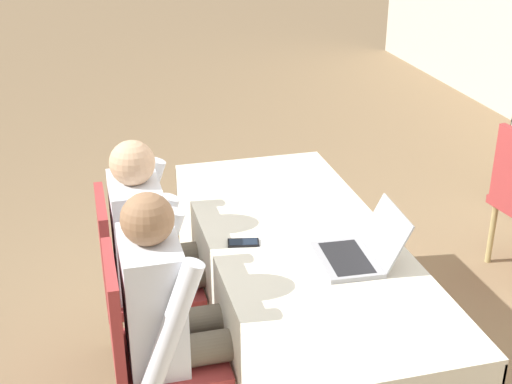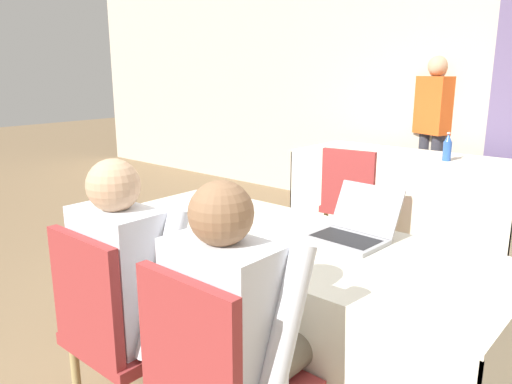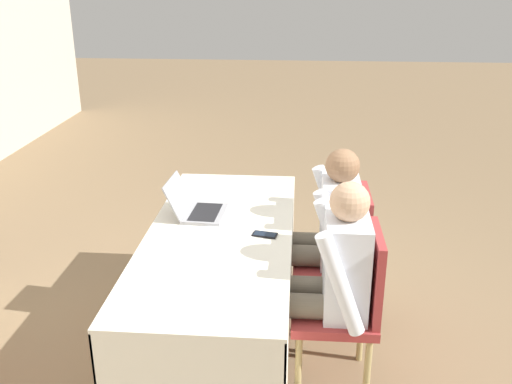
{
  "view_description": "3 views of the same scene",
  "coord_description": "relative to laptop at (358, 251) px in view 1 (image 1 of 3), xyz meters",
  "views": [
    {
      "loc": [
        2.62,
        -0.89,
        2.23
      ],
      "look_at": [
        0.0,
        -0.21,
        0.99
      ],
      "focal_mm": 50.0,
      "sensor_mm": 36.0,
      "label": 1
    },
    {
      "loc": [
        1.29,
        -1.7,
        1.48
      ],
      "look_at": [
        0.0,
        -0.21,
        0.99
      ],
      "focal_mm": 35.0,
      "sensor_mm": 36.0,
      "label": 2
    },
    {
      "loc": [
        -2.88,
        -0.43,
        2.1
      ],
      "look_at": [
        0.0,
        -0.21,
        0.99
      ],
      "focal_mm": 40.0,
      "sensor_mm": 36.0,
      "label": 3
    }
  ],
  "objects": [
    {
      "name": "person_white_shirt",
      "position": [
        0.04,
        -0.78,
        -0.13
      ],
      "size": [
        0.5,
        0.52,
        1.16
      ],
      "rotation": [
        0.0,
        0.0,
        3.14
      ],
      "color": "#665B4C",
      "rests_on": "ground_plane"
    },
    {
      "name": "chair_near_left",
      "position": [
        -0.52,
        -0.88,
        -0.29
      ],
      "size": [
        0.44,
        0.44,
        0.9
      ],
      "rotation": [
        0.0,
        0.0,
        3.14
      ],
      "color": "tan",
      "rests_on": "ground_plane"
    },
    {
      "name": "paper_beside_laptop",
      "position": [
        -0.23,
        -0.22,
        -0.04
      ],
      "size": [
        0.23,
        0.31,
        0.0
      ],
      "rotation": [
        0.0,
        0.0,
        -0.07
      ],
      "color": "white",
      "rests_on": "conference_table_near"
    },
    {
      "name": "paper_centre_table",
      "position": [
        -1.02,
        0.03,
        -0.04
      ],
      "size": [
        0.25,
        0.33,
        0.0
      ],
      "rotation": [
        0.0,
        0.0,
        -0.16
      ],
      "color": "white",
      "rests_on": "conference_table_near"
    },
    {
      "name": "conference_table_near",
      "position": [
        -0.24,
        -0.17,
        -0.22
      ],
      "size": [
        1.95,
        0.82,
        0.74
      ],
      "color": "silver",
      "rests_on": "ground_plane"
    },
    {
      "name": "cell_phone",
      "position": [
        -0.26,
        -0.42,
        -0.04
      ],
      "size": [
        0.09,
        0.15,
        0.01
      ],
      "rotation": [
        0.0,
        0.0,
        -0.19
      ],
      "color": "black",
      "rests_on": "conference_table_near"
    },
    {
      "name": "ground_plane",
      "position": [
        -0.24,
        -0.17,
        -0.78
      ],
      "size": [
        24.0,
        24.0,
        0.0
      ],
      "primitive_type": "plane",
      "color": "#846B4C"
    },
    {
      "name": "chair_near_right",
      "position": [
        0.04,
        -0.88,
        -0.29
      ],
      "size": [
        0.44,
        0.44,
        0.9
      ],
      "rotation": [
        0.0,
        0.0,
        3.14
      ],
      "color": "tan",
      "rests_on": "ground_plane"
    },
    {
      "name": "person_checkered_shirt",
      "position": [
        -0.52,
        -0.78,
        -0.13
      ],
      "size": [
        0.5,
        0.52,
        1.16
      ],
      "rotation": [
        0.0,
        0.0,
        3.14
      ],
      "color": "#665B4C",
      "rests_on": "ground_plane"
    },
    {
      "name": "laptop",
      "position": [
        0.0,
        0.0,
        0.0
      ],
      "size": [
        0.34,
        0.35,
        0.22
      ],
      "rotation": [
        0.0,
        0.0,
        -0.05
      ],
      "color": "#99999E",
      "rests_on": "conference_table_near"
    }
  ]
}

